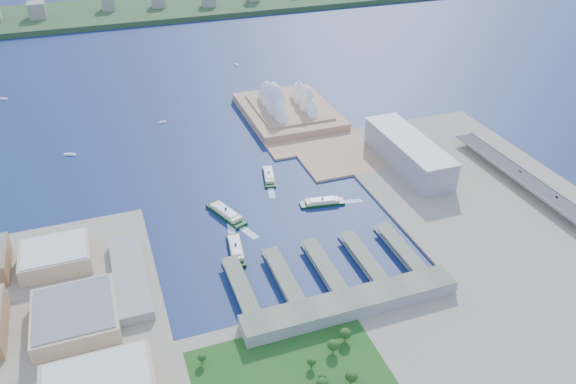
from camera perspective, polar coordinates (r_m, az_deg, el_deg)
name	(u,v)px	position (r m, az deg, el deg)	size (l,w,h in m)	color
ground	(284,231)	(604.82, -0.36, -3.97)	(3000.00, 3000.00, 0.00)	#101E4B
west_land	(33,364)	(510.39, -24.49, -15.66)	(220.00, 390.00, 3.00)	gray
south_land	(374,379)	(463.51, 8.77, -18.29)	(720.00, 180.00, 3.00)	gray
east_land	(500,212)	(675.42, 20.74, -1.92)	(240.00, 500.00, 3.00)	gray
peninsula	(294,120)	(847.84, 0.66, 7.35)	(135.00, 220.00, 3.00)	tan
far_shore	(153,9)	(1492.43, -13.60, 17.65)	(2200.00, 260.00, 12.00)	#2D4926
opera_house	(288,96)	(852.12, 0.04, 9.72)	(134.00, 180.00, 58.00)	white
toaster_building	(408,152)	(730.06, 12.11, 3.95)	(45.00, 155.00, 35.00)	gray
expressway	(551,201)	(703.31, 25.15, -0.86)	(26.00, 340.00, 11.85)	gray
west_buildings	(30,321)	(525.65, -24.76, -11.81)	(200.00, 280.00, 27.00)	#8F6947
ferry_wharves	(324,267)	(550.98, 3.64, -7.60)	(184.00, 90.00, 9.30)	#56634B
terminal_building	(351,304)	(508.01, 6.44, -11.23)	(200.00, 28.00, 12.00)	gray
park	(293,372)	(450.44, 0.51, -17.86)	(150.00, 110.00, 16.00)	#194714
ferry_a	(226,212)	(628.68, -6.32, -2.01)	(15.13, 59.45, 11.24)	#0C3315
ferry_b	(269,174)	(696.96, -1.97, 1.80)	(12.96, 50.92, 9.63)	#0C3315
ferry_c	(236,247)	(575.52, -5.32, -5.63)	(13.91, 54.66, 10.34)	#0C3315
ferry_d	(322,201)	(646.15, 3.50, -0.90)	(13.07, 51.36, 9.71)	#0C3315
boat_a	(70,154)	(804.76, -21.28, 3.61)	(3.98, 15.91, 3.07)	white
boat_b	(163,122)	(861.62, -12.60, 6.96)	(3.60, 10.28, 2.78)	white
boat_c	(300,83)	(988.36, 1.24, 11.01)	(2.98, 10.22, 2.30)	white
boat_d	(1,99)	(1033.20, -27.13, 8.43)	(3.94, 18.03, 3.04)	white
boat_e	(237,65)	(1079.00, -5.24, 12.75)	(4.01, 12.62, 3.10)	white
car_b	(557,197)	(701.34, 25.64, -0.46)	(1.24, 3.57, 1.17)	slate
car_c	(520,171)	(738.51, 22.50, 1.98)	(1.88, 4.63, 1.34)	slate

